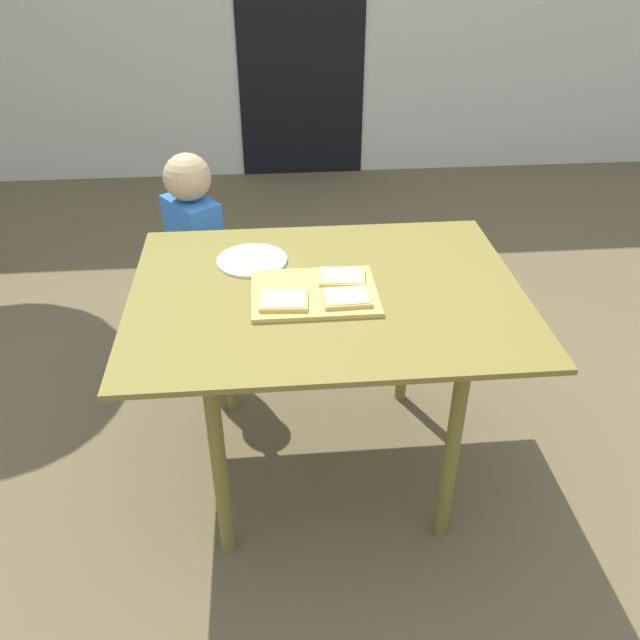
# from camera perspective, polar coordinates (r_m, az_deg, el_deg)

# --- Properties ---
(ground_plane) EXTENTS (16.00, 16.00, 0.00)m
(ground_plane) POSITION_cam_1_polar(r_m,az_deg,el_deg) (2.51, 0.48, -12.32)
(ground_plane) COLOR brown
(house_door) EXTENTS (0.90, 0.02, 2.00)m
(house_door) POSITION_cam_1_polar(r_m,az_deg,el_deg) (4.92, -1.70, 23.81)
(house_door) COLOR black
(house_door) RESTS_ON ground
(dining_table) EXTENTS (1.23, 0.94, 0.75)m
(dining_table) POSITION_cam_1_polar(r_m,az_deg,el_deg) (2.09, 0.56, 0.42)
(dining_table) COLOR olive
(dining_table) RESTS_ON ground
(cutting_board) EXTENTS (0.39, 0.30, 0.01)m
(cutting_board) POSITION_cam_1_polar(r_m,az_deg,el_deg) (2.01, -0.51, 2.40)
(cutting_board) COLOR tan
(cutting_board) RESTS_ON dining_table
(pizza_slice_far_right) EXTENTS (0.16, 0.13, 0.02)m
(pizza_slice_far_right) POSITION_cam_1_polar(r_m,az_deg,el_deg) (2.07, 1.95, 3.78)
(pizza_slice_far_right) COLOR #DAB55C
(pizza_slice_far_right) RESTS_ON cutting_board
(pizza_slice_near_right) EXTENTS (0.15, 0.12, 0.02)m
(pizza_slice_near_right) POSITION_cam_1_polar(r_m,az_deg,el_deg) (1.96, 2.31, 1.99)
(pizza_slice_near_right) COLOR #DAB55C
(pizza_slice_near_right) RESTS_ON cutting_board
(pizza_slice_near_left) EXTENTS (0.15, 0.13, 0.02)m
(pizza_slice_near_left) POSITION_cam_1_polar(r_m,az_deg,el_deg) (1.95, -3.18, 1.71)
(pizza_slice_near_left) COLOR #DAB55C
(pizza_slice_near_left) RESTS_ON cutting_board
(plate_white_left) EXTENTS (0.24, 0.24, 0.01)m
(plate_white_left) POSITION_cam_1_polar(r_m,az_deg,el_deg) (2.22, -5.97, 5.22)
(plate_white_left) COLOR white
(plate_white_left) RESTS_ON dining_table
(child_left) EXTENTS (0.25, 0.28, 0.98)m
(child_left) POSITION_cam_1_polar(r_m,az_deg,el_deg) (2.73, -10.84, 6.05)
(child_left) COLOR #2F514D
(child_left) RESTS_ON ground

